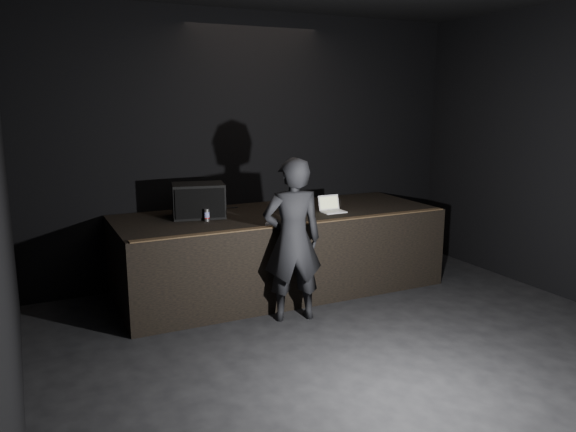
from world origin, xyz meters
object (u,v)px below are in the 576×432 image
(stage_riser, at_px, (279,251))
(laptop, at_px, (331,208))
(stage_monitor, at_px, (199,200))
(beer_can, at_px, (207,215))
(person, at_px, (293,240))

(stage_riser, height_order, laptop, laptop)
(stage_monitor, bearing_deg, stage_riser, 3.18)
(stage_monitor, xyz_separation_m, beer_can, (0.01, -0.27, -0.13))
(stage_monitor, bearing_deg, beer_can, -75.07)
(laptop, height_order, person, person)
(stage_monitor, distance_m, laptop, 1.65)
(stage_monitor, height_order, laptop, stage_monitor)
(stage_monitor, xyz_separation_m, laptop, (1.59, -0.40, -0.15))
(stage_riser, relative_size, stage_monitor, 5.87)
(beer_can, relative_size, person, 0.08)
(stage_riser, xyz_separation_m, person, (-0.28, -0.95, 0.39))
(person, bearing_deg, laptop, -130.66)
(stage_riser, bearing_deg, stage_monitor, 170.95)
(beer_can, bearing_deg, laptop, -4.97)
(stage_monitor, bearing_deg, laptop, -1.96)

